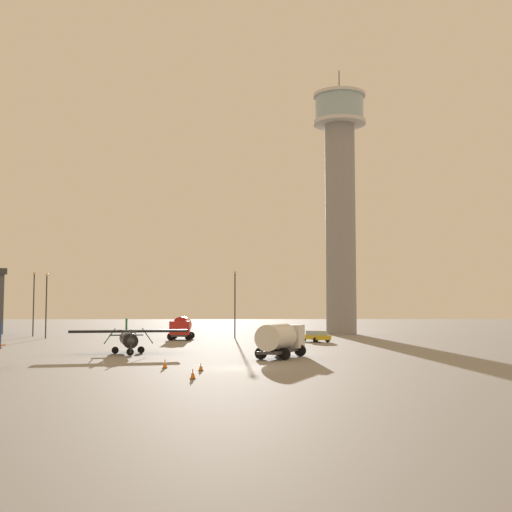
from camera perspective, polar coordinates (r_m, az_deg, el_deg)
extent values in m
plane|color=gray|center=(47.89, -1.46, -9.51)|extent=(400.00, 400.00, 0.00)
cylinder|color=gray|center=(109.57, 7.20, 2.36)|extent=(4.84, 4.84, 34.19)
cylinder|color=silver|center=(112.94, 7.11, 11.15)|extent=(8.56, 8.56, 0.60)
cylinder|color=#99B7C6|center=(113.58, 7.10, 12.27)|extent=(7.87, 7.87, 4.01)
cylinder|color=silver|center=(114.24, 7.09, 13.36)|extent=(8.56, 8.56, 0.50)
cylinder|color=#38383D|center=(114.95, 7.08, 14.43)|extent=(0.16, 0.16, 4.00)
cylinder|color=black|center=(63.75, -10.79, -6.98)|extent=(2.75, 6.85, 1.34)
cone|color=#38383D|center=(60.14, -10.58, -7.14)|extent=(1.12, 1.15, 0.93)
cube|color=#38383D|center=(60.14, -10.58, -7.14)|extent=(0.12, 0.09, 2.05)
cube|color=black|center=(63.40, -10.76, -6.29)|extent=(10.86, 3.89, 0.22)
cylinder|color=#287A42|center=(63.33, -12.33, -6.67)|extent=(1.05, 0.31, 1.46)
cylinder|color=#287A42|center=(63.54, -9.20, -6.71)|extent=(1.05, 0.31, 1.46)
cube|color=#99B7C6|center=(62.44, -10.71, -6.70)|extent=(1.30, 1.39, 0.75)
cone|color=black|center=(67.35, -10.97, -6.74)|extent=(1.30, 1.69, 1.00)
cube|color=#287A42|center=(67.32, -10.96, -6.01)|extent=(0.38, 1.18, 1.83)
cube|color=black|center=(67.35, -10.97, -6.60)|extent=(3.36, 1.64, 0.11)
cylinder|color=black|center=(61.23, -10.66, -8.02)|extent=(0.67, 0.31, 0.65)
cylinder|color=black|center=(63.96, -11.88, -7.84)|extent=(0.67, 0.31, 0.65)
cylinder|color=black|center=(64.10, -9.75, -7.87)|extent=(0.67, 0.31, 0.65)
cube|color=#38383D|center=(90.04, -6.37, -6.69)|extent=(2.16, 5.69, 0.24)
cube|color=red|center=(87.98, -6.50, -6.09)|extent=(2.59, 1.64, 1.77)
cube|color=#99B7C6|center=(87.24, -6.55, -5.87)|extent=(2.18, 0.13, 0.88)
cylinder|color=red|center=(90.93, -6.30, -5.87)|extent=(2.38, 3.82, 2.30)
cylinder|color=black|center=(87.97, -5.75, -6.83)|extent=(1.01, 0.30, 1.00)
cylinder|color=black|center=(88.20, -7.25, -6.81)|extent=(1.01, 0.30, 1.00)
cylinder|color=black|center=(91.62, -5.54, -6.74)|extent=(1.01, 0.30, 1.00)
cylinder|color=black|center=(91.85, -6.98, -6.72)|extent=(1.01, 0.30, 1.00)
cube|color=#38383D|center=(57.38, 2.10, -8.04)|extent=(4.30, 7.13, 0.24)
cube|color=white|center=(59.71, 2.86, -6.82)|extent=(2.83, 2.66, 2.01)
cube|color=#99B7C6|center=(60.56, 3.12, -6.40)|extent=(1.81, 0.80, 1.00)
cylinder|color=white|center=(56.25, 1.73, -6.90)|extent=(3.77, 5.18, 2.14)
cylinder|color=black|center=(60.02, 1.91, -8.00)|extent=(1.03, 0.63, 1.00)
cylinder|color=black|center=(59.41, 3.79, -8.03)|extent=(1.03, 0.63, 1.00)
cylinder|color=black|center=(55.76, 0.42, -8.27)|extent=(1.03, 0.63, 1.00)
cylinder|color=black|center=(55.10, 2.42, -8.32)|extent=(1.03, 0.63, 1.00)
cube|color=gold|center=(84.30, 5.09, -6.88)|extent=(3.46, 4.83, 0.55)
cube|color=#99B7C6|center=(84.08, 5.16, -6.53)|extent=(2.52, 2.95, 0.50)
cylinder|color=black|center=(85.17, 4.09, -7.05)|extent=(0.66, 0.41, 0.64)
cylinder|color=black|center=(86.01, 5.09, -7.01)|extent=(0.66, 0.41, 0.64)
cylinder|color=black|center=(82.61, 5.08, -7.12)|extent=(0.66, 0.41, 0.64)
cylinder|color=black|center=(83.48, 6.11, -7.09)|extent=(0.66, 0.41, 0.64)
cylinder|color=#38383D|center=(104.66, -18.38, -4.00)|extent=(0.18, 0.18, 9.17)
sphere|color=#F9E5B2|center=(104.79, -18.32, -1.37)|extent=(0.44, 0.44, 0.44)
cylinder|color=#38383D|center=(94.49, -1.80, -4.24)|extent=(0.18, 0.18, 9.06)
sphere|color=#F9E5B2|center=(94.62, -1.80, -1.36)|extent=(0.44, 0.44, 0.44)
cylinder|color=#38383D|center=(97.43, -17.40, -4.18)|extent=(0.18, 0.18, 8.60)
sphere|color=#F9E5B2|center=(97.54, -17.34, -1.53)|extent=(0.44, 0.44, 0.44)
cube|color=black|center=(48.29, -7.75, -9.41)|extent=(0.36, 0.36, 0.04)
cone|color=orange|center=(48.26, -7.75, -9.00)|extent=(0.30, 0.30, 0.64)
cylinder|color=white|center=(48.26, -7.75, -8.97)|extent=(0.21, 0.21, 0.08)
cube|color=black|center=(46.02, -4.71, -9.68)|extent=(0.36, 0.36, 0.04)
cone|color=orange|center=(46.00, -4.71, -9.34)|extent=(0.30, 0.30, 0.51)
cylinder|color=white|center=(46.00, -4.71, -9.31)|extent=(0.21, 0.21, 0.08)
cube|color=black|center=(40.89, -5.39, -10.34)|extent=(0.36, 0.36, 0.04)
cone|color=orange|center=(40.86, -5.39, -9.89)|extent=(0.30, 0.30, 0.61)
cylinder|color=white|center=(40.85, -5.39, -9.85)|extent=(0.21, 0.21, 0.08)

